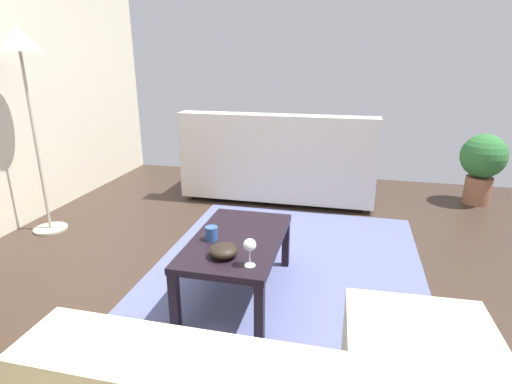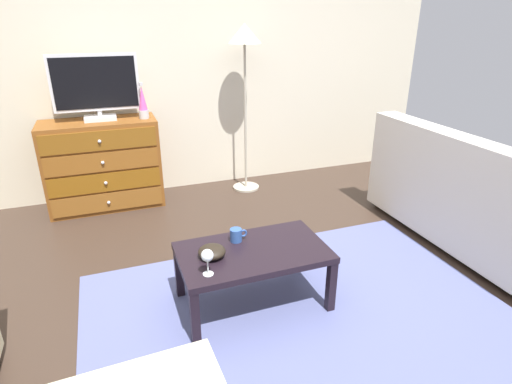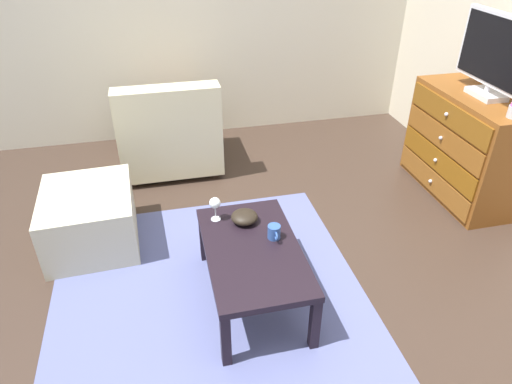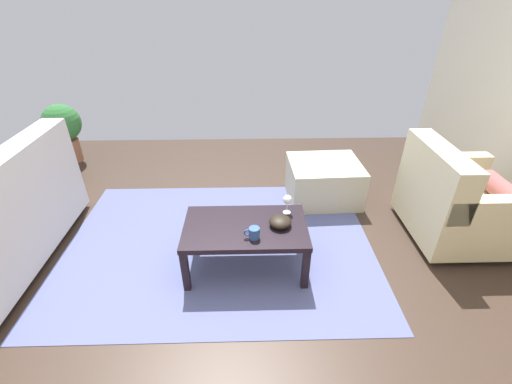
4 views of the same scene
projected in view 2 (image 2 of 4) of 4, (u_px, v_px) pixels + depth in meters
name	position (u px, v px, depth m)	size (l,w,h in m)	color
ground_plane	(261.00, 309.00, 2.69)	(5.64, 5.08, 0.05)	#362820
wall_accent_rear	(179.00, 55.00, 4.13)	(5.64, 0.12, 2.74)	beige
area_rug	(303.00, 318.00, 2.57)	(2.60, 1.90, 0.01)	#515786
dresser	(103.00, 165.00, 3.96)	(1.04, 0.49, 0.84)	brown
tv	(96.00, 86.00, 3.71)	(0.75, 0.18, 0.58)	silver
lava_lamp	(143.00, 103.00, 3.83)	(0.09, 0.09, 0.33)	#B7B7BC
coffee_table	(253.00, 257.00, 2.59)	(0.92, 0.54, 0.39)	black
wine_glass	(207.00, 256.00, 2.28)	(0.07, 0.07, 0.16)	silver
mug	(236.00, 235.00, 2.66)	(0.11, 0.08, 0.08)	#2C4D91
bowl_decorative	(212.00, 252.00, 2.48)	(0.16, 0.16, 0.07)	black
couch_large	(481.00, 206.00, 3.27)	(0.85, 1.95, 0.92)	#332319
standing_lamp	(245.00, 50.00, 3.98)	(0.32, 0.32, 1.67)	#A59E8C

